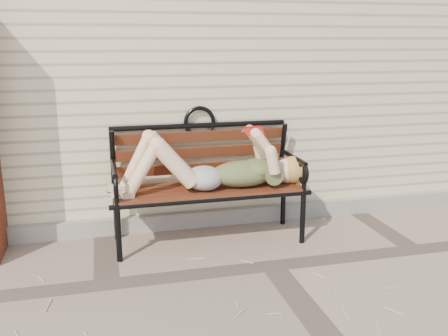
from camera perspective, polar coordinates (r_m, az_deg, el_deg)
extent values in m
plane|color=gray|center=(3.95, 5.55, -11.05)|extent=(80.00, 80.00, 0.00)
cube|color=beige|center=(6.47, -3.21, 12.67)|extent=(8.00, 4.00, 3.00)
cube|color=#A7A197|center=(4.78, 1.68, -5.42)|extent=(8.00, 0.10, 0.15)
cylinder|color=black|center=(4.00, -11.98, -7.31)|extent=(0.05, 0.05, 0.47)
cylinder|color=black|center=(4.44, -12.23, -5.12)|extent=(0.05, 0.05, 0.47)
cylinder|color=black|center=(4.32, 8.99, -5.53)|extent=(0.05, 0.05, 0.47)
cylinder|color=black|center=(4.73, 6.79, -3.68)|extent=(0.05, 0.05, 0.47)
cube|color=brown|center=(4.23, -1.80, -2.43)|extent=(1.58, 0.51, 0.03)
cylinder|color=black|center=(4.02, -1.09, -3.65)|extent=(1.67, 0.04, 0.04)
cylinder|color=black|center=(4.46, -2.44, -1.84)|extent=(1.67, 0.04, 0.04)
torus|color=black|center=(4.45, -2.82, 5.27)|extent=(0.29, 0.04, 0.29)
ellipsoid|color=#0A3846|center=(4.24, 2.13, -0.65)|extent=(0.56, 0.32, 0.22)
ellipsoid|color=#0A3846|center=(4.26, 3.75, -0.07)|extent=(0.27, 0.31, 0.17)
ellipsoid|color=#9F9EA3|center=(4.16, -2.28, -1.15)|extent=(0.31, 0.35, 0.20)
sphere|color=beige|center=(4.37, 7.26, -0.31)|extent=(0.23, 0.23, 0.23)
ellipsoid|color=tan|center=(4.38, 7.90, -0.20)|extent=(0.26, 0.26, 0.24)
cube|color=#A21412|center=(4.18, 3.28, 4.67)|extent=(0.15, 0.02, 0.02)
cube|color=beige|center=(4.14, 3.46, 4.19)|extent=(0.15, 0.09, 0.05)
cube|color=beige|center=(4.22, 3.10, 4.39)|extent=(0.15, 0.09, 0.05)
cube|color=#A21412|center=(4.14, 3.47, 4.24)|extent=(0.16, 0.10, 0.05)
cube|color=#A21412|center=(4.22, 3.09, 4.46)|extent=(0.16, 0.10, 0.05)
cylinder|color=#D1B966|center=(3.29, -4.54, -16.49)|extent=(0.09, 0.05, 0.01)
cylinder|color=#D1B966|center=(4.00, -1.39, -10.57)|extent=(0.02, 0.11, 0.01)
cylinder|color=#D1B966|center=(3.71, -2.27, -12.68)|extent=(0.09, 0.05, 0.01)
cylinder|color=#D1B966|center=(4.28, 10.15, -9.05)|extent=(0.06, 0.08, 0.01)
cylinder|color=#D1B966|center=(3.97, 13.82, -11.21)|extent=(0.11, 0.08, 0.01)
cylinder|color=#D1B966|center=(3.53, -21.54, -15.22)|extent=(0.13, 0.10, 0.01)
cylinder|color=#D1B966|center=(3.69, -12.99, -13.21)|extent=(0.09, 0.08, 0.01)
cylinder|color=#D1B966|center=(4.01, 4.63, -10.54)|extent=(0.03, 0.10, 0.01)
cylinder|color=#D1B966|center=(3.46, 7.45, -14.89)|extent=(0.04, 0.17, 0.01)
cylinder|color=#D1B966|center=(3.43, -19.71, -16.01)|extent=(0.15, 0.04, 0.01)
cylinder|color=#D1B966|center=(4.30, 13.69, -9.15)|extent=(0.12, 0.14, 0.01)
cylinder|color=#D1B966|center=(3.74, 16.25, -13.08)|extent=(0.09, 0.16, 0.01)
cylinder|color=#D1B966|center=(3.27, 8.36, -16.88)|extent=(0.13, 0.01, 0.01)
cylinder|color=#D1B966|center=(3.46, 12.28, -15.13)|extent=(0.05, 0.09, 0.01)
cylinder|color=#D1B966|center=(3.76, -12.54, -12.67)|extent=(0.14, 0.08, 0.01)
cylinder|color=#D1B966|center=(3.58, -4.89, -13.77)|extent=(0.03, 0.12, 0.01)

